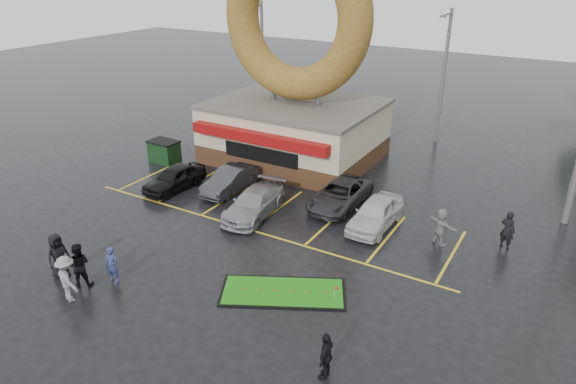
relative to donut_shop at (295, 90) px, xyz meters
The scene contains 18 objects.
ground 14.04m from the donut_shop, 76.98° to the right, with size 120.00×120.00×0.00m, color black.
donut_shop is the anchor object (origin of this frame).
streetlight_left 9.87m from the donut_shop, 135.22° to the left, with size 0.40×2.21×9.00m.
streetlight_mid 10.59m from the donut_shop, 48.62° to the left, with size 0.40×2.21×9.00m.
car_black 9.25m from the donut_shop, 113.44° to the right, with size 1.59×3.95×1.35m, color black.
car_dgrey 7.44m from the donut_shop, 94.58° to the right, with size 1.41×4.05×1.33m, color #2E2F31.
car_silver 9.28m from the donut_shop, 74.15° to the right, with size 1.85×4.55×1.32m, color #939498.
car_grey 8.41m from the donut_shop, 41.57° to the right, with size 2.17×4.71×1.31m, color #2A2A2D.
car_white 10.83m from the donut_shop, 37.52° to the right, with size 1.69×4.19×1.43m, color silver.
person_blue 16.38m from the donut_shop, 87.33° to the right, with size 0.57×0.37×1.57m, color navy.
person_blackjkt 17.13m from the donut_shop, 90.65° to the right, with size 0.91×0.71×1.87m, color black.
person_hoodie 17.98m from the donut_shop, 89.19° to the right, with size 1.22×0.70×1.89m, color gray.
person_bystander 17.18m from the donut_shop, 94.84° to the right, with size 0.95×0.62×1.94m, color black.
person_cameraman 19.62m from the donut_shop, 57.25° to the right, with size 0.97×0.40×1.66m, color black.
person_walker_near 13.31m from the donut_shop, 29.06° to the right, with size 1.65×0.52×1.77m, color gray.
person_walker_far 15.19m from the donut_shop, 20.18° to the right, with size 0.66×0.44×1.82m, color black.
dumpster 9.20m from the donut_shop, 145.02° to the right, with size 1.80×1.20×1.30m, color #163A19.
putting_green 15.53m from the donut_shop, 61.86° to the right, with size 5.29×4.10×0.61m.
Camera 1 is at (12.63, -14.35, 11.95)m, focal length 32.00 mm.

